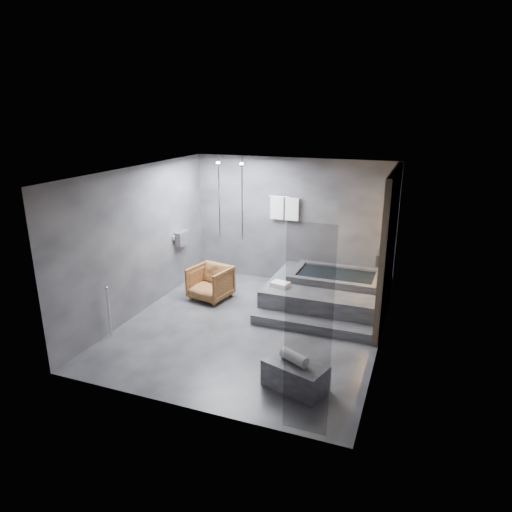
% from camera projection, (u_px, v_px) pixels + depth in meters
% --- Properties ---
extents(room, '(5.00, 5.04, 2.82)m').
position_uv_depth(room, '(277.00, 234.00, 7.85)').
color(room, '#2C2C2F').
rests_on(room, ground).
extents(tub_deck, '(2.20, 2.00, 0.50)m').
position_uv_depth(tub_deck, '(326.00, 293.00, 9.16)').
color(tub_deck, '#313134').
rests_on(tub_deck, ground).
extents(tub_step, '(2.20, 0.36, 0.18)m').
position_uv_depth(tub_step, '(311.00, 325.00, 8.16)').
color(tub_step, '#313134').
rests_on(tub_step, ground).
extents(concrete_bench, '(0.98, 0.72, 0.39)m').
position_uv_depth(concrete_bench, '(295.00, 376.00, 6.43)').
color(concrete_bench, '#353538').
rests_on(concrete_bench, ground).
extents(driftwood_chair, '(0.88, 0.90, 0.70)m').
position_uv_depth(driftwood_chair, '(210.00, 283.00, 9.43)').
color(driftwood_chair, '#4C2A13').
rests_on(driftwood_chair, ground).
extents(rolled_towel, '(0.45, 0.34, 0.15)m').
position_uv_depth(rolled_towel, '(294.00, 357.00, 6.37)').
color(rolled_towel, silver).
rests_on(rolled_towel, concrete_bench).
extents(deck_towel, '(0.38, 0.31, 0.09)m').
position_uv_depth(deck_towel, '(280.00, 284.00, 8.82)').
color(deck_towel, white).
rests_on(deck_towel, tub_deck).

